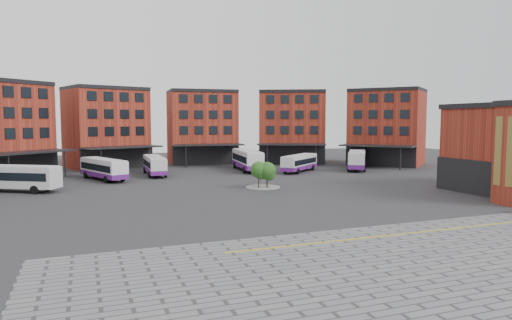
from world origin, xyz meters
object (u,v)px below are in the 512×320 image
object	(u,v)px
bus_c	(155,165)
bus_d	(247,160)
bus_b	(103,168)
bus_e	(299,163)
bus_f	(357,159)
bus_a	(14,176)
tree_island	(264,173)

from	to	relation	value
bus_c	bus_d	size ratio (longest dim) A/B	0.84
bus_b	bus_e	distance (m)	31.12
bus_f	bus_b	bearing A→B (deg)	-146.78
bus_d	bus_f	size ratio (longest dim) A/B	1.12
bus_b	bus_e	xyz separation A→B (m)	(31.11, -0.70, -0.12)
bus_a	bus_e	distance (m)	42.23
bus_d	bus_e	xyz separation A→B (m)	(7.54, -4.85, -0.34)
tree_island	bus_e	size ratio (longest dim) A/B	0.48
bus_c	bus_e	bearing A→B (deg)	-8.43
bus_d	bus_e	bearing A→B (deg)	-25.97
bus_a	bus_f	distance (m)	53.14
bus_a	bus_f	bearing A→B (deg)	-51.60
bus_a	bus_f	size ratio (longest dim) A/B	0.97
bus_c	bus_d	world-z (taller)	bus_d
tree_island	bus_e	xyz separation A→B (m)	(12.39, 15.10, -0.43)
bus_b	bus_d	bearing A→B (deg)	-11.54
bus_e	bus_f	world-z (taller)	bus_f
tree_island	bus_a	size ratio (longest dim) A/B	0.40
bus_b	tree_island	bearing A→B (deg)	-61.68
bus_e	bus_f	bearing A→B (deg)	47.78
bus_a	bus_d	world-z (taller)	bus_d
bus_c	bus_d	bearing A→B (deg)	4.53
tree_island	bus_f	bearing A→B (deg)	32.28
bus_a	bus_d	distance (m)	36.10
bus_d	bus_f	bearing A→B (deg)	-8.67
bus_f	bus_d	bearing A→B (deg)	-160.86
bus_d	bus_a	bearing A→B (deg)	-154.11
tree_island	bus_b	bearing A→B (deg)	139.83
tree_island	bus_d	size ratio (longest dim) A/B	0.35
bus_a	bus_c	size ratio (longest dim) A/B	1.03
tree_island	bus_f	size ratio (longest dim) A/B	0.39
bus_c	tree_island	bearing A→B (deg)	-59.00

